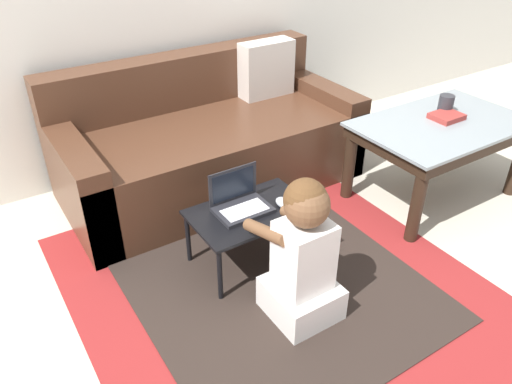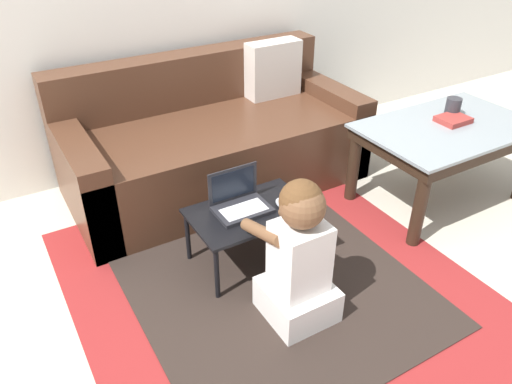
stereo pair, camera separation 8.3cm
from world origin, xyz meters
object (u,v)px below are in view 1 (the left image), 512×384
(couch, at_px, (209,143))
(laptop_desk, at_px, (251,216))
(laptop, at_px, (241,204))
(computer_mouse, at_px, (284,203))
(coffee_table, at_px, (440,134))
(cup_on_table, at_px, (446,104))
(person_seated, at_px, (303,255))
(book_on_table, at_px, (447,116))

(couch, height_order, laptop_desk, couch)
(laptop, bearing_deg, computer_mouse, -24.17)
(coffee_table, height_order, cup_on_table, cup_on_table)
(person_seated, bearing_deg, computer_mouse, 65.57)
(person_seated, distance_m, book_on_table, 1.41)
(coffee_table, distance_m, person_seated, 1.34)
(couch, distance_m, book_on_table, 1.43)
(computer_mouse, bearing_deg, coffee_table, -0.29)
(laptop_desk, height_order, laptop, laptop)
(laptop, bearing_deg, laptop_desk, -42.61)
(coffee_table, bearing_deg, book_on_table, 22.59)
(laptop_desk, distance_m, book_on_table, 1.35)
(laptop_desk, relative_size, book_on_table, 3.36)
(couch, xyz_separation_m, coffee_table, (1.07, -0.88, 0.14))
(laptop, relative_size, book_on_table, 1.51)
(laptop_desk, xyz_separation_m, cup_on_table, (1.40, 0.03, 0.27))
(couch, xyz_separation_m, computer_mouse, (-0.04, -0.87, 0.05))
(couch, bearing_deg, cup_on_table, -33.17)
(couch, distance_m, laptop, 0.82)
(laptop, bearing_deg, book_on_table, -3.05)
(coffee_table, distance_m, cup_on_table, 0.20)
(laptop_desk, height_order, book_on_table, book_on_table)
(book_on_table, bearing_deg, coffee_table, -157.41)
(computer_mouse, bearing_deg, cup_on_table, 4.07)
(computer_mouse, height_order, book_on_table, book_on_table)
(person_seated, bearing_deg, book_on_table, 16.18)
(computer_mouse, relative_size, book_on_table, 0.61)
(laptop_desk, height_order, person_seated, person_seated)
(couch, height_order, laptop, couch)
(laptop_desk, bearing_deg, computer_mouse, -18.87)
(person_seated, bearing_deg, laptop_desk, 88.95)
(cup_on_table, bearing_deg, laptop_desk, -178.64)
(computer_mouse, bearing_deg, book_on_table, 0.79)
(person_seated, bearing_deg, laptop, 93.58)
(computer_mouse, height_order, cup_on_table, cup_on_table)
(couch, height_order, cup_on_table, couch)
(coffee_table, bearing_deg, person_seated, -164.09)
(laptop_desk, relative_size, laptop, 2.22)
(couch, relative_size, computer_mouse, 16.77)
(computer_mouse, relative_size, cup_on_table, 1.01)
(laptop, relative_size, cup_on_table, 2.49)
(person_seated, xyz_separation_m, book_on_table, (1.34, 0.39, 0.18))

